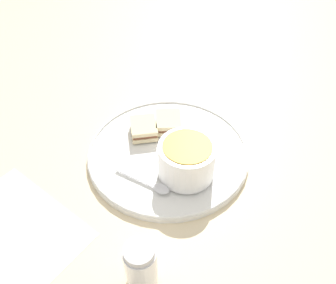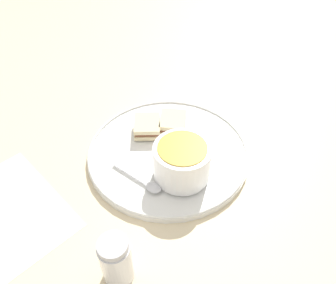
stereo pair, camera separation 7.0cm
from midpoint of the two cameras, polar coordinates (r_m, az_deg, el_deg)
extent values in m
plane|color=beige|center=(0.73, 2.75, -2.34)|extent=(2.40, 2.40, 0.00)
cylinder|color=white|center=(0.72, 2.77, -1.98)|extent=(0.35, 0.35, 0.01)
torus|color=white|center=(0.72, 2.79, -1.54)|extent=(0.35, 0.35, 0.01)
cylinder|color=white|center=(0.67, 4.99, -5.64)|extent=(0.06, 0.06, 0.01)
cylinder|color=white|center=(0.64, 5.17, -3.66)|extent=(0.11, 0.11, 0.07)
cylinder|color=gold|center=(0.61, 5.38, -1.39)|extent=(0.10, 0.10, 0.01)
cube|color=silver|center=(0.67, -3.55, -5.77)|extent=(0.08, 0.06, 0.00)
ellipsoid|color=silver|center=(0.64, 0.59, -8.11)|extent=(0.04, 0.04, 0.01)
cube|color=beige|center=(0.77, 3.45, 2.77)|extent=(0.09, 0.08, 0.01)
cube|color=brown|center=(0.76, 3.48, 3.27)|extent=(0.08, 0.08, 0.01)
cube|color=beige|center=(0.75, 3.50, 3.77)|extent=(0.09, 0.08, 0.01)
cube|color=beige|center=(0.75, -0.95, 2.14)|extent=(0.08, 0.08, 0.01)
cube|color=brown|center=(0.75, -0.96, 2.64)|extent=(0.08, 0.07, 0.01)
cube|color=beige|center=(0.74, -0.97, 3.15)|extent=(0.08, 0.08, 0.01)
cylinder|color=silver|center=(0.54, -5.05, -20.33)|extent=(0.05, 0.05, 0.09)
cylinder|color=#B7B7BC|center=(0.49, -5.42, -17.80)|extent=(0.05, 0.05, 0.01)
camera|label=1|loc=(0.04, -87.13, 2.78)|focal=35.00mm
camera|label=2|loc=(0.04, 92.87, -2.78)|focal=35.00mm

